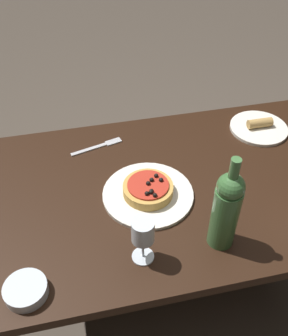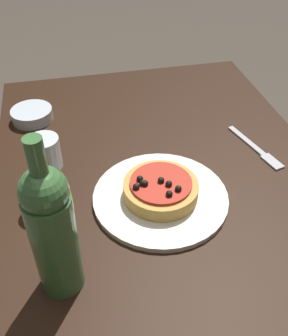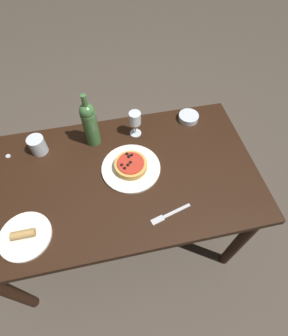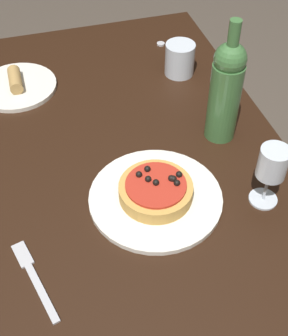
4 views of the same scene
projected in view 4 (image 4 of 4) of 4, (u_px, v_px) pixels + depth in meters
The scene contains 10 objects.
ground_plane at pixel (137, 329), 1.61m from camera, with size 14.00×14.00×0.00m, color #4C4238.
dining_table at pixel (134, 205), 1.14m from camera, with size 1.38×0.76×0.77m.
dinner_plate at pixel (156, 198), 1.01m from camera, with size 0.29×0.29×0.01m.
pizza at pixel (156, 190), 0.99m from camera, with size 0.16×0.16×0.05m.
wine_glass at pixel (272, 166), 0.94m from camera, with size 0.06×0.06×0.15m.
wine_bottle at pixel (226, 90), 1.06m from camera, with size 0.07×0.07×0.31m.
water_cup at pixel (180, 59), 1.31m from camera, with size 0.08×0.08×0.09m.
fork at pixel (33, 275), 0.88m from camera, with size 0.19×0.07×0.00m.
side_plate at pixel (16, 85), 1.29m from camera, with size 0.22×0.22×0.05m.
bottle_cap at pixel (161, 44), 1.45m from camera, with size 0.02×0.02×0.01m.
Camera 4 is at (0.71, -0.18, 1.54)m, focal length 50.00 mm.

